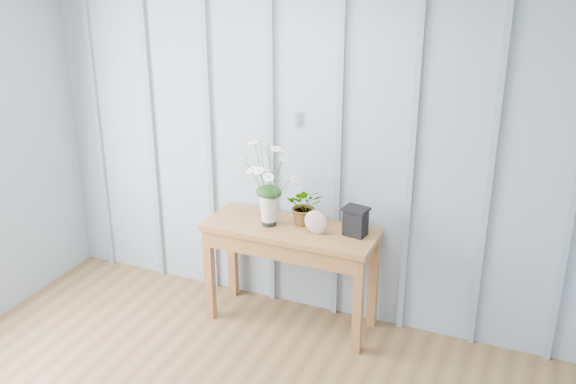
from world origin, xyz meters
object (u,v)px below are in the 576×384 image
at_px(daisy_vase, 269,171).
at_px(felt_disc_vessel, 316,222).
at_px(carved_box, 356,221).
at_px(sideboard, 291,242).

relative_size(daisy_vase, felt_disc_vessel, 3.70).
relative_size(felt_disc_vessel, carved_box, 0.86).
bearing_deg(carved_box, sideboard, -172.85).
distance_m(sideboard, daisy_vase, 0.53).
height_order(daisy_vase, felt_disc_vessel, daisy_vase).
distance_m(sideboard, carved_box, 0.50).
distance_m(felt_disc_vessel, carved_box, 0.26).
xyz_separation_m(sideboard, felt_disc_vessel, (0.20, -0.03, 0.20)).
xyz_separation_m(sideboard, daisy_vase, (-0.16, -0.02, 0.51)).
relative_size(daisy_vase, carved_box, 3.18).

